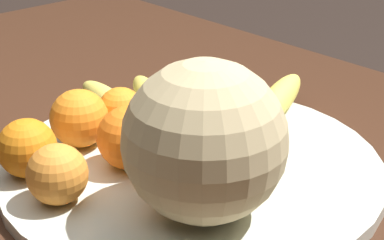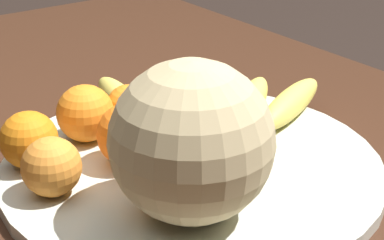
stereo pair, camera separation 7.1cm
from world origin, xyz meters
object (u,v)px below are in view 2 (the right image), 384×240
at_px(kitchen_table, 176,222).
at_px(orange_front_left, 29,140).
at_px(orange_front_right, 128,135).
at_px(orange_top_small, 85,113).
at_px(fruit_bowl, 192,165).
at_px(orange_back_left, 195,134).
at_px(melon, 192,142).
at_px(orange_mid_center, 164,115).
at_px(produce_tag, 167,159).
at_px(orange_back_right, 51,167).
at_px(banana_bunch, 208,101).
at_px(orange_side_extra, 129,107).

bearing_deg(kitchen_table, orange_front_left, -103.03).
xyz_separation_m(kitchen_table, orange_front_right, (0.02, -0.08, 0.16)).
height_order(orange_front_right, orange_top_small, orange_front_right).
bearing_deg(fruit_bowl, orange_back_left, 44.92).
bearing_deg(melon, orange_back_left, 142.05).
relative_size(orange_mid_center, produce_tag, 0.82).
bearing_deg(orange_front_left, orange_top_small, 105.62).
distance_m(fruit_bowl, orange_back_right, 0.16).
height_order(fruit_bowl, orange_back_right, orange_back_right).
xyz_separation_m(banana_bunch, orange_front_right, (0.05, -0.15, 0.02)).
height_order(orange_front_left, orange_back_left, same).
xyz_separation_m(fruit_bowl, produce_tag, (-0.02, -0.02, 0.01)).
bearing_deg(orange_front_right, kitchen_table, 104.44).
bearing_deg(orange_front_left, orange_back_right, -4.48).
xyz_separation_m(melon, produce_tag, (-0.11, 0.04, -0.08)).
distance_m(orange_front_right, orange_top_small, 0.08).
xyz_separation_m(orange_back_left, orange_back_right, (-0.03, -0.16, -0.00)).
bearing_deg(orange_back_left, orange_front_left, -122.00).
relative_size(fruit_bowl, banana_bunch, 1.49).
bearing_deg(fruit_bowl, kitchen_table, 165.07).
bearing_deg(orange_side_extra, orange_back_right, -58.25).
distance_m(fruit_bowl, produce_tag, 0.03).
bearing_deg(produce_tag, kitchen_table, 117.20).
xyz_separation_m(kitchen_table, orange_top_small, (-0.06, -0.09, 0.15)).
distance_m(melon, banana_bunch, 0.25).
height_order(kitchen_table, orange_mid_center, orange_mid_center).
bearing_deg(produce_tag, orange_top_small, -172.58).
xyz_separation_m(orange_front_right, orange_side_extra, (-0.08, 0.05, -0.01)).
bearing_deg(melon, orange_front_right, 177.97).
bearing_deg(orange_front_left, orange_mid_center, 78.71).
xyz_separation_m(kitchen_table, orange_side_extra, (-0.06, -0.03, 0.15)).
relative_size(fruit_bowl, produce_tag, 5.71).
distance_m(orange_back_left, orange_side_extra, 0.12).
bearing_deg(kitchen_table, orange_side_extra, -155.39).
xyz_separation_m(orange_back_left, produce_tag, (-0.02, -0.03, -0.03)).
relative_size(fruit_bowl, orange_side_extra, 7.69).
xyz_separation_m(fruit_bowl, orange_back_right, (-0.03, -0.16, 0.04)).
bearing_deg(orange_back_right, banana_bunch, 104.46).
bearing_deg(orange_side_extra, orange_mid_center, 17.75).
xyz_separation_m(banana_bunch, orange_back_left, (0.09, -0.09, 0.01)).
xyz_separation_m(kitchen_table, orange_front_left, (-0.04, -0.17, 0.15)).
relative_size(orange_front_left, orange_back_right, 1.04).
relative_size(kitchen_table, orange_back_left, 21.79).
relative_size(orange_front_left, orange_top_small, 0.93).
relative_size(orange_back_right, orange_top_small, 0.90).
distance_m(orange_back_right, orange_side_extra, 0.17).
bearing_deg(kitchen_table, orange_back_right, -80.20).
bearing_deg(fruit_bowl, banana_bunch, 134.53).
bearing_deg(orange_back_right, melon, 39.00).
relative_size(orange_back_right, orange_side_extra, 1.11).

